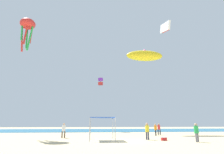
{
  "coord_description": "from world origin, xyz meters",
  "views": [
    {
      "loc": [
        -3.08,
        -19.85,
        1.9
      ],
      "look_at": [
        -0.13,
        11.62,
        9.8
      ],
      "focal_mm": 29.11,
      "sensor_mm": 36.0,
      "label": 1
    }
  ],
  "objects": [
    {
      "name": "ocean_strip",
      "position": [
        0.0,
        26.28,
        0.01
      ],
      "size": [
        110.0,
        18.82,
        0.03
      ],
      "primitive_type": "cube",
      "color": "#1E6B93",
      "rests_on": "ground"
    },
    {
      "name": "person_far_shore",
      "position": [
        7.01,
        8.87,
        1.02
      ],
      "size": [
        0.46,
        0.41,
        1.74
      ],
      "rotation": [
        0.0,
        0.0,
        3.03
      ],
      "color": "black",
      "rests_on": "ground"
    },
    {
      "name": "ground",
      "position": [
        0.0,
        0.0,
        -0.05
      ],
      "size": [
        110.0,
        110.0,
        0.1
      ],
      "primitive_type": "cube",
      "color": "#D1BA8C"
    },
    {
      "name": "kite_box_purple",
      "position": [
        -1.88,
        21.71,
        11.17
      ],
      "size": [
        1.16,
        1.16,
        1.75
      ],
      "rotation": [
        0.0,
        0.0,
        5.65
      ],
      "color": "purple"
    },
    {
      "name": "cooler_box",
      "position": [
        4.35,
        -0.06,
        0.18
      ],
      "size": [
        0.57,
        0.37,
        0.35
      ],
      "color": "red",
      "rests_on": "ground"
    },
    {
      "name": "person_rightmost",
      "position": [
        5.94,
        7.29,
        0.99
      ],
      "size": [
        0.4,
        0.43,
        1.69
      ],
      "rotation": [
        0.0,
        0.0,
        1.16
      ],
      "color": "black",
      "rests_on": "ground"
    },
    {
      "name": "person_central",
      "position": [
        -6.91,
        4.32,
        1.06
      ],
      "size": [
        0.45,
        0.43,
        1.81
      ],
      "rotation": [
        0.0,
        0.0,
        0.44
      ],
      "color": "brown",
      "rests_on": "ground"
    },
    {
      "name": "person_near_tent",
      "position": [
        2.85,
        0.91,
        1.08
      ],
      "size": [
        0.44,
        0.47,
        1.84
      ],
      "rotation": [
        0.0,
        0.0,
        5.09
      ],
      "color": "#33384C",
      "rests_on": "ground"
    },
    {
      "name": "kite_inflatable_yellow",
      "position": [
        6.39,
        12.87,
        14.57
      ],
      "size": [
        7.18,
        2.67,
        2.9
      ],
      "rotation": [
        0.0,
        0.0,
        6.27
      ],
      "color": "yellow"
    },
    {
      "name": "kite_octopus_red",
      "position": [
        -13.93,
        7.01,
        16.7
      ],
      "size": [
        3.23,
        3.23,
        5.41
      ],
      "rotation": [
        0.0,
        0.0,
        0.73
      ],
      "color": "red"
    },
    {
      "name": "kite_parafoil_white",
      "position": [
        8.16,
        6.26,
        17.08
      ],
      "size": [
        0.71,
        4.82,
        2.91
      ],
      "rotation": [
        0.0,
        0.0,
        4.62
      ],
      "color": "white"
    },
    {
      "name": "canopy_tent",
      "position": [
        -2.24,
        0.77,
        2.28
      ],
      "size": [
        2.68,
        2.6,
        2.43
      ],
      "color": "#B2B2B7",
      "rests_on": "ground"
    },
    {
      "name": "person_leftmost",
      "position": [
        7.09,
        -1.84,
        1.07
      ],
      "size": [
        0.44,
        0.43,
        1.82
      ],
      "rotation": [
        0.0,
        0.0,
        0.54
      ],
      "color": "slate",
      "rests_on": "ground"
    }
  ]
}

